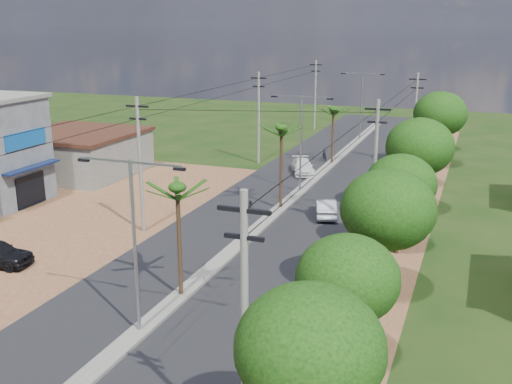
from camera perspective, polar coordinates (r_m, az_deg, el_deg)
ground at (r=28.13m, az=-11.00°, el=-13.07°), size 160.00×160.00×0.00m
road at (r=40.48m, az=0.11°, el=-3.61°), size 12.00×110.00×0.04m
median at (r=43.14m, az=1.52°, el=-2.29°), size 1.00×90.00×0.18m
dirt_lot_west at (r=42.61m, az=-22.73°, el=-3.88°), size 18.00×46.00×0.04m
dirt_shoulder_east at (r=38.51m, az=12.08°, el=-5.02°), size 5.00×90.00×0.03m
low_shed at (r=57.63m, az=-16.55°, el=3.59°), size 10.40×10.40×3.95m
tree_east_a at (r=17.69m, az=5.14°, el=-14.63°), size 4.40×4.40×6.37m
tree_east_b at (r=23.12m, az=8.72°, el=-8.19°), size 4.00×4.00×5.83m
tree_east_c at (r=29.29m, az=12.47°, el=-1.64°), size 4.60×4.60×6.83m
tree_east_d at (r=36.15m, az=13.63°, el=0.72°), size 4.20×4.20×6.13m
tree_east_e at (r=43.73m, az=15.33°, el=4.17°), size 4.80×4.80×7.14m
tree_east_f at (r=51.82m, az=15.71°, el=4.52°), size 3.80×3.80×5.52m
tree_east_g at (r=59.44m, az=17.14°, el=7.11°), size 5.00×5.00×7.38m
tree_east_h at (r=67.45m, az=17.34°, el=7.52°), size 4.40×4.40×6.52m
palm_median_near at (r=29.26m, az=-7.49°, el=-0.04°), size 2.00×2.00×6.15m
palm_median_mid at (r=43.57m, az=2.44°, el=5.76°), size 2.00×2.00×6.55m
palm_median_far at (r=58.90m, az=7.39°, el=7.62°), size 2.00×2.00×5.85m
streetlight_near at (r=26.19m, az=-11.54°, el=-3.85°), size 5.10×0.18×8.00m
streetlight_mid at (r=48.47m, az=4.30°, el=5.41°), size 5.10×0.18×8.00m
streetlight_far at (r=72.54m, az=10.01°, el=8.64°), size 5.10×0.18×8.00m
utility_pole_w_b at (r=39.58m, az=-10.98°, el=2.78°), size 1.60×0.24×9.00m
utility_pole_w_c at (r=59.09m, az=0.25°, el=7.28°), size 1.60×0.24×9.00m
utility_pole_w_d at (r=78.95m, az=5.66°, el=9.33°), size 1.60×0.24×9.00m
utility_pole_e_a at (r=18.11m, az=-1.09°, el=-12.82°), size 1.60×0.24×9.00m
utility_pole_e_b at (r=38.23m, az=11.24°, el=2.32°), size 1.60×0.24×9.00m
utility_pole_e_c at (r=59.69m, az=14.89°, el=6.84°), size 1.60×0.24×9.00m
car_silver_mid at (r=43.31m, az=6.64°, el=-1.53°), size 2.53×4.22×1.31m
car_white_far at (r=55.62m, az=4.48°, el=2.39°), size 3.41×4.80×1.29m
moto_rider_west_a at (r=44.78m, az=-0.63°, el=-1.19°), size 0.75×1.57×0.79m
moto_rider_west_b at (r=61.64m, az=6.53°, el=3.56°), size 1.22×1.89×1.10m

